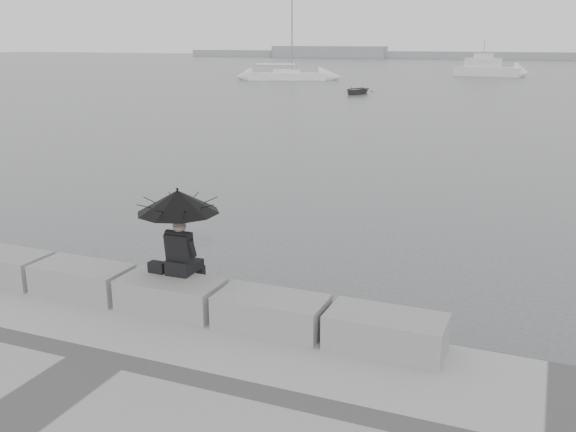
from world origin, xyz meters
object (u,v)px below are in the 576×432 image
at_px(seated_person, 178,211).
at_px(motor_cruiser, 489,69).
at_px(dinghy, 356,90).
at_px(sailboat_left, 287,75).

relative_size(seated_person, motor_cruiser, 0.16).
bearing_deg(dinghy, seated_person, -69.00).
bearing_deg(dinghy, sailboat_left, 137.33).
relative_size(sailboat_left, motor_cruiser, 1.48).
bearing_deg(seated_person, sailboat_left, 109.02).
bearing_deg(motor_cruiser, dinghy, -91.05).
bearing_deg(motor_cruiser, sailboat_left, -127.92).
relative_size(seated_person, dinghy, 0.40).
xyz_separation_m(motor_cruiser, dinghy, (-7.68, -33.11, -0.60)).
distance_m(sailboat_left, dinghy, 20.40).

